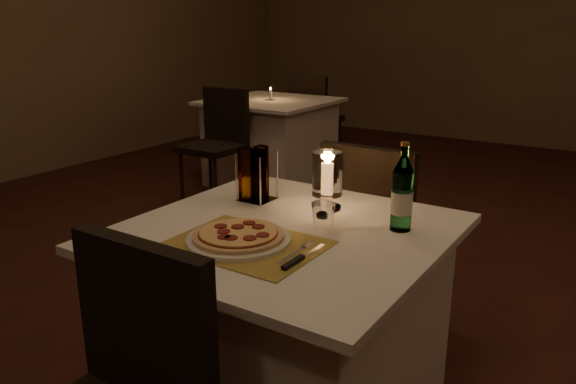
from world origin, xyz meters
The scene contains 16 objects.
floor centered at (0.00, 0.00, -0.01)m, with size 8.00×10.00×0.02m, color #401B14.
main_table centered at (-0.13, -0.47, 0.37)m, with size 1.00×1.00×0.74m.
chair_far centered at (-0.13, 0.25, 0.55)m, with size 0.42×0.42×0.90m.
placemat centered at (-0.15, -0.65, 0.74)m, with size 0.45×0.34×0.00m, color #AB8F3B.
plate centered at (-0.18, -0.65, 0.75)m, with size 0.32×0.32×0.01m, color white.
pizza centered at (-0.17, -0.65, 0.77)m, with size 0.28×0.28×0.02m.
fork centered at (0.02, -0.61, 0.75)m, with size 0.02×0.18×0.00m.
knife centered at (0.05, -0.67, 0.75)m, with size 0.02×0.22×0.01m.
tumbler centered at (-0.03, -0.38, 0.78)m, with size 0.08×0.08×0.08m, color white, non-canonical shape.
water_bottle centered at (0.19, -0.27, 0.86)m, with size 0.07×0.07×0.29m.
hurricane_candle centered at (-0.11, -0.21, 0.86)m, with size 0.11×0.11×0.21m.
cruet_caddy centered at (-0.38, -0.28, 0.84)m, with size 0.12×0.12×0.21m.
neighbor_table_left centered at (-1.98, 2.12, 0.37)m, with size 1.00×1.00×0.74m.
neighbor_chair_la centered at (-1.98, 1.41, 0.55)m, with size 0.42×0.42×0.90m.
neighbor_chair_lb centered at (-1.98, 2.84, 0.55)m, with size 0.42×0.42×0.90m.
neighbor_candle_left centered at (-1.98, 2.12, 0.79)m, with size 0.03×0.03×0.11m.
Camera 1 is at (0.82, -1.90, 1.39)m, focal length 35.00 mm.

